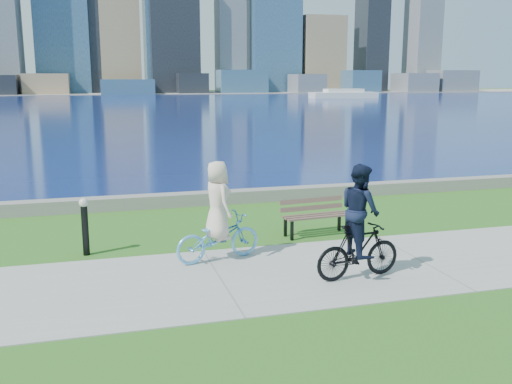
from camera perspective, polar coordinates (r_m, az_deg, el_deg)
ground at (r=11.74m, az=16.04°, el=-6.64°), size 320.00×320.00×0.00m
concrete_path at (r=11.74m, az=16.04°, el=-6.60°), size 80.00×3.50×0.02m
seawall at (r=17.10m, az=5.21°, el=-0.04°), size 90.00×0.50×0.35m
bay_water at (r=81.76m, az=-11.53°, el=8.65°), size 320.00×131.00×0.01m
far_shore at (r=139.63m, az=-13.34°, el=9.62°), size 320.00×30.00×0.12m
ferry_far at (r=103.76m, az=8.75°, el=9.64°), size 12.00×3.43×1.63m
park_bench at (r=13.10m, az=5.90°, el=-2.12°), size 1.63×0.69×0.82m
bollard_lamp at (r=11.99m, az=-16.75°, el=-2.95°), size 0.19×0.19×1.19m
cyclist_woman at (r=11.12m, az=-3.84°, el=-3.21°), size 1.03×1.86×1.96m
cyclist_man at (r=10.22m, az=10.28°, el=-3.85°), size 0.70×1.70×2.06m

